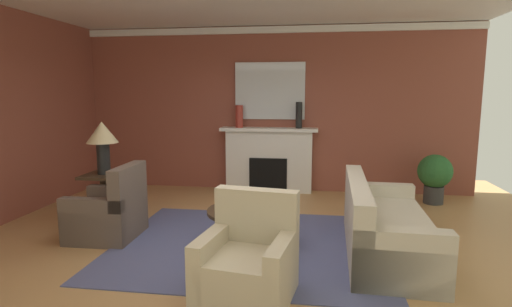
{
  "coord_description": "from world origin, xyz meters",
  "views": [
    {
      "loc": [
        0.87,
        -4.5,
        1.86
      ],
      "look_at": [
        0.07,
        1.08,
        1.0
      ],
      "focal_mm": 28.39,
      "sensor_mm": 36.0,
      "label": 1
    }
  ],
  "objects_px": {
    "mantel_mirror": "(270,91)",
    "armchair_near_window": "(109,214)",
    "potted_plant": "(435,175)",
    "vase_mantel_left": "(239,116)",
    "sofa": "(383,229)",
    "table_lamp": "(102,137)",
    "coffee_table": "(248,219)",
    "armchair_facing_fireplace": "(248,265)",
    "vase_mantel_right": "(299,115)",
    "fireplace": "(269,161)",
    "side_table": "(106,194)"
  },
  "relations": [
    {
      "from": "table_lamp",
      "to": "potted_plant",
      "type": "bearing_deg",
      "value": 18.75
    },
    {
      "from": "coffee_table",
      "to": "potted_plant",
      "type": "height_order",
      "value": "potted_plant"
    },
    {
      "from": "armchair_facing_fireplace",
      "to": "potted_plant",
      "type": "distance_m",
      "value": 4.41
    },
    {
      "from": "armchair_facing_fireplace",
      "to": "side_table",
      "type": "xyz_separation_m",
      "value": [
        -2.39,
        1.88,
        0.09
      ]
    },
    {
      "from": "vase_mantel_left",
      "to": "potted_plant",
      "type": "xyz_separation_m",
      "value": [
        3.39,
        -0.4,
        -0.92
      ]
    },
    {
      "from": "armchair_facing_fireplace",
      "to": "potted_plant",
      "type": "height_order",
      "value": "armchair_facing_fireplace"
    },
    {
      "from": "sofa",
      "to": "armchair_near_window",
      "type": "height_order",
      "value": "armchair_near_window"
    },
    {
      "from": "vase_mantel_left",
      "to": "potted_plant",
      "type": "relative_size",
      "value": 0.5
    },
    {
      "from": "mantel_mirror",
      "to": "armchair_facing_fireplace",
      "type": "bearing_deg",
      "value": -86.4
    },
    {
      "from": "armchair_facing_fireplace",
      "to": "vase_mantel_right",
      "type": "relative_size",
      "value": 1.99
    },
    {
      "from": "mantel_mirror",
      "to": "side_table",
      "type": "xyz_separation_m",
      "value": [
        -2.13,
        -2.26,
        -1.48
      ]
    },
    {
      "from": "sofa",
      "to": "vase_mantel_right",
      "type": "bearing_deg",
      "value": 111.66
    },
    {
      "from": "mantel_mirror",
      "to": "armchair_near_window",
      "type": "distance_m",
      "value": 3.71
    },
    {
      "from": "armchair_near_window",
      "to": "armchair_facing_fireplace",
      "type": "height_order",
      "value": "same"
    },
    {
      "from": "coffee_table",
      "to": "vase_mantel_left",
      "type": "relative_size",
      "value": 2.42
    },
    {
      "from": "vase_mantel_left",
      "to": "sofa",
      "type": "bearing_deg",
      "value": -51.44
    },
    {
      "from": "armchair_near_window",
      "to": "table_lamp",
      "type": "relative_size",
      "value": 1.27
    },
    {
      "from": "sofa",
      "to": "vase_mantel_right",
      "type": "xyz_separation_m",
      "value": [
        -1.09,
        2.75,
        1.15
      ]
    },
    {
      "from": "armchair_near_window",
      "to": "vase_mantel_left",
      "type": "distance_m",
      "value": 3.15
    },
    {
      "from": "armchair_near_window",
      "to": "coffee_table",
      "type": "relative_size",
      "value": 0.95
    },
    {
      "from": "coffee_table",
      "to": "potted_plant",
      "type": "xyz_separation_m",
      "value": [
        2.78,
        2.31,
        0.16
      ]
    },
    {
      "from": "fireplace",
      "to": "coffee_table",
      "type": "bearing_deg",
      "value": -88.78
    },
    {
      "from": "table_lamp",
      "to": "vase_mantel_left",
      "type": "relative_size",
      "value": 1.81
    },
    {
      "from": "armchair_facing_fireplace",
      "to": "table_lamp",
      "type": "relative_size",
      "value": 1.27
    },
    {
      "from": "sofa",
      "to": "fireplace",
      "type": "bearing_deg",
      "value": 120.4
    },
    {
      "from": "coffee_table",
      "to": "table_lamp",
      "type": "height_order",
      "value": "table_lamp"
    },
    {
      "from": "armchair_near_window",
      "to": "vase_mantel_right",
      "type": "height_order",
      "value": "vase_mantel_right"
    },
    {
      "from": "side_table",
      "to": "table_lamp",
      "type": "xyz_separation_m",
      "value": [
        0.0,
        0.0,
        0.82
      ]
    },
    {
      "from": "coffee_table",
      "to": "mantel_mirror",
      "type": "bearing_deg",
      "value": 91.17
    },
    {
      "from": "side_table",
      "to": "potted_plant",
      "type": "distance_m",
      "value": 5.25
    },
    {
      "from": "mantel_mirror",
      "to": "armchair_near_window",
      "type": "relative_size",
      "value": 1.37
    },
    {
      "from": "side_table",
      "to": "vase_mantel_right",
      "type": "xyz_separation_m",
      "value": [
        2.68,
        2.09,
        1.04
      ]
    },
    {
      "from": "side_table",
      "to": "vase_mantel_left",
      "type": "relative_size",
      "value": 1.69
    },
    {
      "from": "table_lamp",
      "to": "potted_plant",
      "type": "xyz_separation_m",
      "value": [
        4.97,
        1.69,
        -0.73
      ]
    },
    {
      "from": "table_lamp",
      "to": "vase_mantel_left",
      "type": "xyz_separation_m",
      "value": [
        1.58,
        2.09,
        0.19
      ]
    },
    {
      "from": "vase_mantel_right",
      "to": "vase_mantel_left",
      "type": "xyz_separation_m",
      "value": [
        -1.1,
        0.0,
        -0.03
      ]
    },
    {
      "from": "fireplace",
      "to": "coffee_table",
      "type": "distance_m",
      "value": 2.77
    },
    {
      "from": "fireplace",
      "to": "armchair_facing_fireplace",
      "type": "distance_m",
      "value": 4.04
    },
    {
      "from": "potted_plant",
      "to": "vase_mantel_left",
      "type": "bearing_deg",
      "value": 173.21
    },
    {
      "from": "armchair_near_window",
      "to": "vase_mantel_right",
      "type": "bearing_deg",
      "value": 49.49
    },
    {
      "from": "vase_mantel_right",
      "to": "armchair_facing_fireplace",
      "type": "bearing_deg",
      "value": -94.17
    },
    {
      "from": "table_lamp",
      "to": "vase_mantel_left",
      "type": "bearing_deg",
      "value": 52.99
    },
    {
      "from": "fireplace",
      "to": "potted_plant",
      "type": "bearing_deg",
      "value": -9.06
    },
    {
      "from": "armchair_near_window",
      "to": "potted_plant",
      "type": "relative_size",
      "value": 1.14
    },
    {
      "from": "mantel_mirror",
      "to": "potted_plant",
      "type": "height_order",
      "value": "mantel_mirror"
    },
    {
      "from": "vase_mantel_right",
      "to": "mantel_mirror",
      "type": "bearing_deg",
      "value": 162.82
    },
    {
      "from": "armchair_near_window",
      "to": "vase_mantel_left",
      "type": "relative_size",
      "value": 2.3
    },
    {
      "from": "armchair_facing_fireplace",
      "to": "vase_mantel_right",
      "type": "bearing_deg",
      "value": 85.83
    },
    {
      "from": "mantel_mirror",
      "to": "table_lamp",
      "type": "bearing_deg",
      "value": -133.25
    },
    {
      "from": "sofa",
      "to": "table_lamp",
      "type": "relative_size",
      "value": 2.85
    }
  ]
}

